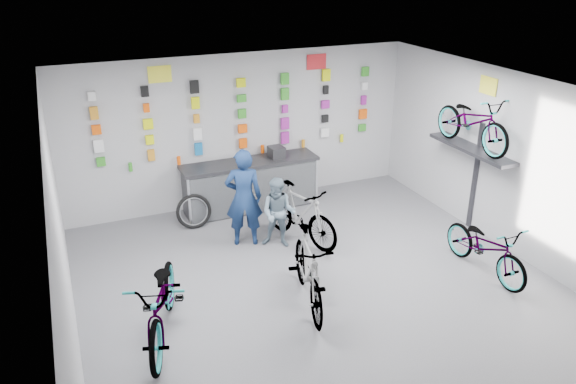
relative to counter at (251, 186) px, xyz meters
name	(u,v)px	position (x,y,z in m)	size (l,w,h in m)	color
floor	(332,302)	(0.00, -3.54, -0.49)	(8.00, 8.00, 0.00)	#505055
ceiling	(340,102)	(0.00, -3.54, 2.51)	(8.00, 8.00, 0.00)	white
wall_back	(241,130)	(0.00, 0.46, 1.01)	(7.00, 7.00, 0.00)	#B3B3B6
wall_left	(63,261)	(-3.50, -3.54, 1.01)	(8.00, 8.00, 0.00)	#B3B3B6
wall_right	(531,173)	(3.50, -3.54, 1.01)	(8.00, 8.00, 0.00)	#B3B3B6
counter	(251,186)	(0.00, 0.00, 0.00)	(2.70, 0.66, 1.00)	black
merch_wall	(242,116)	(0.00, 0.39, 1.31)	(5.57, 0.08, 1.57)	green
wall_bracket	(472,153)	(3.33, -2.34, 0.98)	(0.39, 1.90, 2.00)	#333338
sign_left	(160,74)	(-1.50, 0.44, 2.23)	(0.42, 0.02, 0.30)	#FFFA38
sign_right	(316,62)	(1.60, 0.44, 2.23)	(0.42, 0.02, 0.30)	red
sign_side	(488,86)	(3.48, -2.34, 2.16)	(0.02, 0.40, 0.30)	#FFFA38
bike_left	(163,302)	(-2.41, -3.38, 0.06)	(0.72, 2.07, 1.09)	gray
bike_center	(308,270)	(-0.35, -3.43, 0.07)	(0.52, 1.85, 1.11)	gray
bike_right	(486,247)	(2.60, -3.74, -0.03)	(0.61, 1.75, 0.92)	gray
bike_service	(300,214)	(0.34, -1.62, 0.04)	(0.50, 1.76, 1.06)	gray
bike_wall	(473,121)	(3.25, -2.34, 1.57)	(0.63, 1.80, 0.95)	gray
clerk	(244,198)	(-0.58, -1.32, 0.39)	(0.64, 0.42, 1.74)	navy
customer	(279,213)	(-0.07, -1.63, 0.14)	(0.61, 0.47, 1.25)	slate
spare_wheel	(194,211)	(-1.25, -0.37, -0.17)	(0.66, 0.24, 0.65)	black
register	(276,152)	(0.56, 0.01, 0.62)	(0.28, 0.30, 0.22)	black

